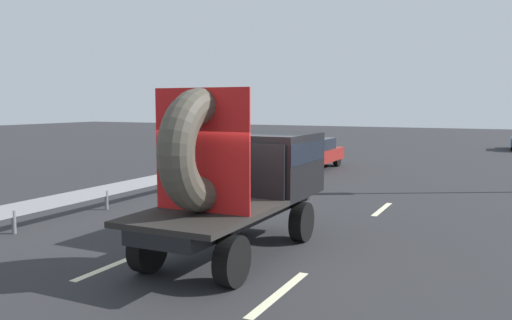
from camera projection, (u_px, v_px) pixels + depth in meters
name	position (u px, v px, depth m)	size (l,w,h in m)	color
ground_plane	(239.00, 256.00, 10.20)	(120.00, 120.00, 0.00)	#28282B
flatbed_truck	(245.00, 171.00, 10.63)	(2.02, 5.11, 3.25)	black
distant_sedan	(311.00, 152.00, 24.03)	(1.84, 4.29, 1.40)	black
guardrail	(141.00, 184.00, 16.04)	(0.10, 12.27, 0.71)	gray
lane_dash_left_near	(113.00, 265.00, 9.64)	(2.01, 0.16, 0.01)	beige
lane_dash_left_far	(282.00, 197.00, 16.78)	(2.11, 0.16, 0.01)	beige
lane_dash_right_near	(279.00, 293.00, 8.19)	(2.21, 0.16, 0.01)	beige
lane_dash_right_far	(382.00, 209.00, 14.77)	(2.04, 0.16, 0.01)	beige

